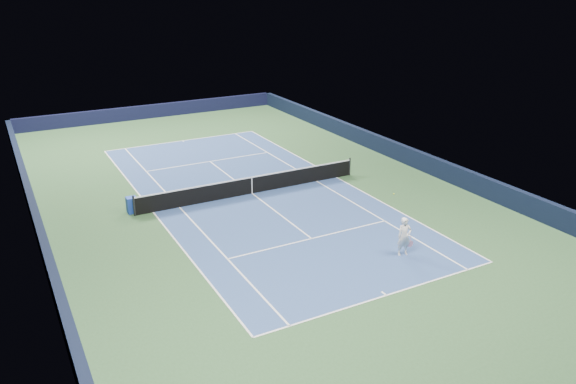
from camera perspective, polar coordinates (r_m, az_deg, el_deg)
name	(u,v)px	position (r m, az deg, el deg)	size (l,w,h in m)	color
ground	(252,194)	(30.73, -3.67, -0.16)	(40.00, 40.00, 0.00)	#2B4E2A
wall_far	(152,111)	(48.57, -13.69, 7.97)	(22.00, 0.35, 1.10)	black
wall_right	(408,156)	(36.13, 12.10, 3.63)	(0.35, 40.00, 1.10)	black
wall_left	(37,223)	(28.16, -24.12, -2.91)	(0.35, 40.00, 1.10)	black
court_surface	(252,193)	(30.72, -3.67, -0.15)	(10.97, 23.77, 0.01)	navy
baseline_far	(183,141)	(41.29, -10.66, 5.15)	(10.97, 0.08, 0.00)	white
baseline_near	(386,295)	(21.57, 9.97, -10.30)	(10.97, 0.08, 0.00)	white
sideline_doubles_right	(336,177)	(33.22, 4.94, 1.49)	(0.08, 23.77, 0.00)	white
sideline_doubles_left	(153,212)	(29.05, -13.53, -2.01)	(0.08, 23.77, 0.00)	white
sideline_singles_right	(317,181)	(32.53, 2.92, 1.11)	(0.08, 23.77, 0.00)	white
sideline_singles_left	(179,207)	(29.38, -10.97, -1.52)	(0.08, 23.77, 0.00)	white
service_line_far	(210,161)	(36.31, -7.94, 3.10)	(8.23, 0.08, 0.00)	white
service_line_near	(312,239)	(25.52, 2.42, -4.75)	(8.23, 0.08, 0.00)	white
center_service_line	(252,193)	(30.72, -3.67, -0.14)	(0.08, 12.80, 0.00)	white
center_mark_far	(183,141)	(41.15, -10.60, 5.10)	(0.08, 0.30, 0.00)	white
center_mark_near	(384,293)	(21.67, 9.73, -10.12)	(0.08, 0.30, 0.00)	white
tennis_net	(252,185)	(30.55, -3.69, 0.73)	(12.90, 0.10, 1.07)	black
sponsor_cube	(132,205)	(29.16, -15.57, -1.27)	(0.57, 0.47, 0.82)	#1F41BB
tennis_player	(404,237)	(24.24, 11.74, -4.46)	(0.82, 1.30, 2.46)	white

